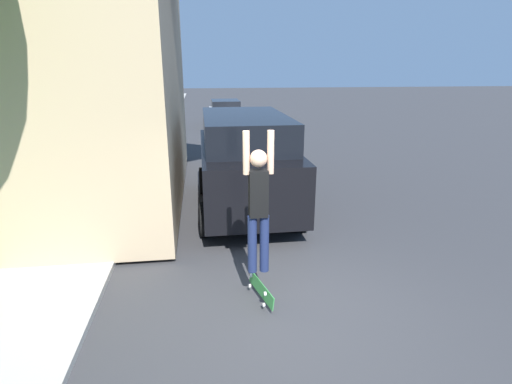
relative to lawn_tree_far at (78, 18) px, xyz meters
The scene contains 7 objects.
ground_plane 10.43m from the lawn_tree_far, 61.37° to the right, with size 120.00×120.00×0.00m, color #333335.
sidewalk 5.11m from the lawn_tree_far, 68.16° to the right, with size 1.80×80.00×0.10m.
lawn_tree_far is the anchor object (origin of this frame).
suv_parked 6.76m from the lawn_tree_far, 42.58° to the right, with size 2.15×4.61×2.21m.
car_down_street 11.65m from the lawn_tree_far, 64.34° to the left, with size 1.85×4.23×1.46m.
skateboarder 9.34m from the lawn_tree_far, 62.62° to the right, with size 0.41×0.23×2.00m.
skateboard 9.90m from the lawn_tree_far, 62.60° to the right, with size 0.27×0.81×0.24m.
Camera 1 is at (-1.16, -4.63, 3.24)m, focal length 28.00 mm.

